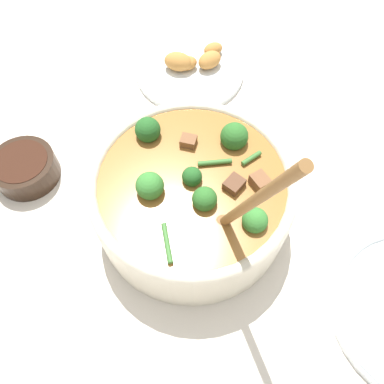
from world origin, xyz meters
name	(u,v)px	position (x,y,z in m)	size (l,w,h in m)	color
ground_plane	(192,214)	(0.00, 0.00, 0.00)	(4.00, 4.00, 0.00)	silver
stew_bowl	(192,195)	(0.00, 0.00, 0.06)	(0.29, 0.29, 0.32)	beige
condiment_bowl	(25,167)	(-0.29, 0.02, 0.02)	(0.11, 0.11, 0.04)	black
food_plate	(191,68)	(-0.06, 0.32, 0.01)	(0.22, 0.22, 0.05)	white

